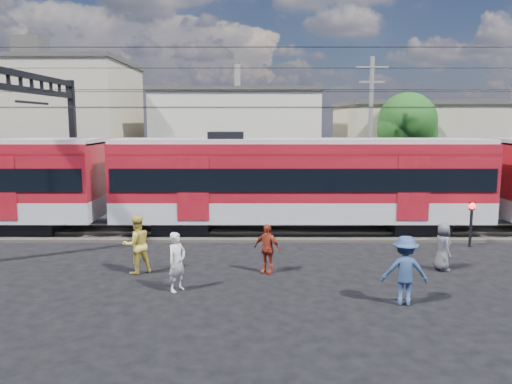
# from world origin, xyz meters

# --- Properties ---
(ground) EXTENTS (120.00, 120.00, 0.00)m
(ground) POSITION_xyz_m (0.00, 0.00, 0.00)
(ground) COLOR black
(ground) RESTS_ON ground
(track_bed) EXTENTS (70.00, 3.40, 0.12)m
(track_bed) POSITION_xyz_m (0.00, 8.00, 0.06)
(track_bed) COLOR #2D2823
(track_bed) RESTS_ON ground
(rail_near) EXTENTS (70.00, 0.12, 0.12)m
(rail_near) POSITION_xyz_m (0.00, 7.25, 0.18)
(rail_near) COLOR #59544C
(rail_near) RESTS_ON track_bed
(rail_far) EXTENTS (70.00, 0.12, 0.12)m
(rail_far) POSITION_xyz_m (0.00, 8.75, 0.18)
(rail_far) COLOR #59544C
(rail_far) RESTS_ON track_bed
(commuter_train) EXTENTS (50.30, 3.08, 4.17)m
(commuter_train) POSITION_xyz_m (1.64, 8.00, 2.40)
(commuter_train) COLOR black
(commuter_train) RESTS_ON ground
(catenary) EXTENTS (70.00, 9.30, 7.52)m
(catenary) POSITION_xyz_m (-8.65, 8.00, 5.14)
(catenary) COLOR black
(catenary) RESTS_ON ground
(building_west) EXTENTS (14.28, 10.20, 9.30)m
(building_west) POSITION_xyz_m (-17.00, 24.00, 4.66)
(building_west) COLOR gray
(building_west) RESTS_ON ground
(building_midwest) EXTENTS (12.24, 12.24, 7.30)m
(building_midwest) POSITION_xyz_m (-2.00, 27.00, 3.66)
(building_midwest) COLOR beige
(building_midwest) RESTS_ON ground
(building_mideast) EXTENTS (16.32, 10.20, 6.30)m
(building_mideast) POSITION_xyz_m (14.00, 24.00, 3.16)
(building_mideast) COLOR gray
(building_mideast) RESTS_ON ground
(utility_pole_mid) EXTENTS (1.80, 0.24, 8.50)m
(utility_pole_mid) POSITION_xyz_m (6.00, 15.00, 4.53)
(utility_pole_mid) COLOR slate
(utility_pole_mid) RESTS_ON ground
(tree_near) EXTENTS (3.82, 3.64, 6.72)m
(tree_near) POSITION_xyz_m (9.19, 18.09, 4.66)
(tree_near) COLOR #382619
(tree_near) RESTS_ON ground
(pedestrian_a) EXTENTS (0.71, 0.76, 1.74)m
(pedestrian_a) POSITION_xyz_m (-2.79, 0.53, 0.87)
(pedestrian_a) COLOR silver
(pedestrian_a) RESTS_ON ground
(pedestrian_b) EXTENTS (1.17, 1.11, 1.92)m
(pedestrian_b) POSITION_xyz_m (-4.36, 2.24, 0.96)
(pedestrian_b) COLOR gold
(pedestrian_b) RESTS_ON ground
(pedestrian_c) EXTENTS (1.29, 0.82, 1.90)m
(pedestrian_c) POSITION_xyz_m (3.52, -0.57, 0.95)
(pedestrian_c) COLOR navy
(pedestrian_c) RESTS_ON ground
(pedestrian_d) EXTENTS (1.02, 0.84, 1.63)m
(pedestrian_d) POSITION_xyz_m (-0.13, 2.26, 0.81)
(pedestrian_d) COLOR maroon
(pedestrian_d) RESTS_ON ground
(pedestrian_e) EXTENTS (0.59, 0.83, 1.59)m
(pedestrian_e) POSITION_xyz_m (5.72, 2.59, 0.79)
(pedestrian_e) COLOR #47474B
(pedestrian_e) RESTS_ON ground
(crossing_signal) EXTENTS (0.26, 0.26, 1.80)m
(crossing_signal) POSITION_xyz_m (7.97, 5.70, 1.25)
(crossing_signal) COLOR black
(crossing_signal) RESTS_ON ground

